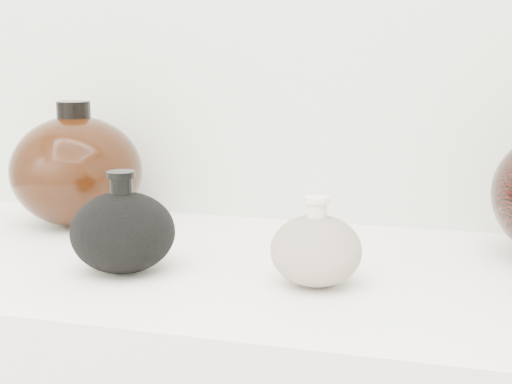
# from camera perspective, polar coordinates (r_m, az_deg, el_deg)

# --- Properties ---
(black_gourd_vase) EXTENTS (0.15, 0.15, 0.13)m
(black_gourd_vase) POSITION_cam_1_polar(r_m,az_deg,el_deg) (0.92, -10.60, -3.11)
(black_gourd_vase) COLOR black
(black_gourd_vase) RESTS_ON display_counter
(cream_gourd_vase) EXTENTS (0.13, 0.13, 0.11)m
(cream_gourd_vase) POSITION_cam_1_polar(r_m,az_deg,el_deg) (0.85, 4.82, -4.61)
(cream_gourd_vase) COLOR beige
(cream_gourd_vase) RESTS_ON display_counter
(left_round_pot) EXTENTS (0.25, 0.25, 0.20)m
(left_round_pot) POSITION_cam_1_polar(r_m,az_deg,el_deg) (1.17, -14.16, 1.68)
(left_round_pot) COLOR black
(left_round_pot) RESTS_ON display_counter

